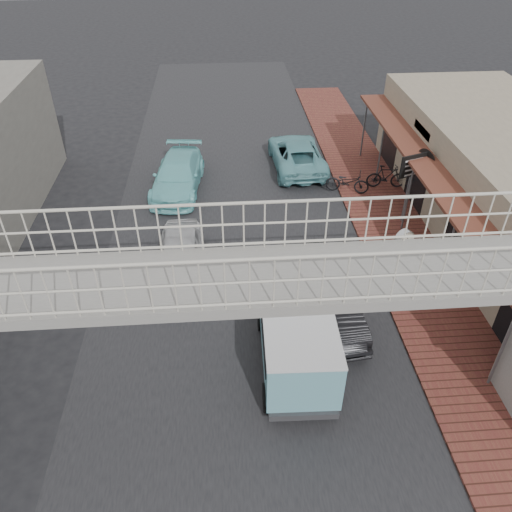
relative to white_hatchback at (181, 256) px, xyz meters
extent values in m
plane|color=black|center=(2.03, -2.91, -0.71)|extent=(120.00, 120.00, 0.00)
cube|color=black|center=(2.03, -2.91, -0.71)|extent=(10.00, 60.00, 0.01)
cube|color=brown|center=(8.53, 0.09, -0.66)|extent=(3.00, 40.00, 0.10)
cube|color=brown|center=(9.73, 1.09, 2.19)|extent=(1.80, 18.00, 0.12)
cube|color=silver|center=(10.08, 4.59, 2.59)|extent=(0.08, 2.60, 0.90)
cube|color=#B21914|center=(10.08, -1.91, 2.59)|extent=(0.08, 2.20, 0.80)
cube|color=gray|center=(2.03, -6.91, 4.41)|extent=(14.00, 2.00, 0.24)
cube|color=beige|center=(2.03, -5.96, 5.08)|extent=(14.00, 0.08, 1.10)
cube|color=beige|center=(2.03, -7.86, 5.08)|extent=(14.00, 0.08, 1.10)
imported|color=silver|center=(0.00, 0.00, 0.00)|extent=(1.72, 4.21, 1.43)
imported|color=black|center=(4.67, -2.57, 0.11)|extent=(2.29, 5.14, 1.64)
imported|color=#6AB1B8|center=(5.40, 8.18, 0.00)|extent=(2.59, 5.27, 1.44)
imported|color=#7FD9DD|center=(-0.43, 6.31, 0.02)|extent=(2.59, 5.23, 1.46)
cylinder|color=black|center=(2.69, -3.12, -0.32)|extent=(0.30, 0.80, 0.79)
cylinder|color=black|center=(4.46, -3.18, -0.32)|extent=(0.30, 0.80, 0.79)
cylinder|color=black|center=(2.59, -6.19, -0.32)|extent=(0.30, 0.80, 0.79)
cylinder|color=black|center=(4.36, -6.25, -0.32)|extent=(0.30, 0.80, 0.79)
cube|color=#6EB0BF|center=(3.52, -5.03, 0.63)|extent=(2.05, 3.70, 1.53)
cube|color=#6EB0BF|center=(3.59, -2.93, 0.36)|extent=(1.87, 1.08, 1.02)
cube|color=black|center=(3.52, -5.03, 1.05)|extent=(2.07, 3.02, 0.57)
cube|color=silver|center=(3.52, -5.03, 1.42)|extent=(2.07, 3.70, 0.07)
imported|color=black|center=(7.33, 5.31, -0.10)|extent=(2.08, 1.22, 1.03)
imported|color=black|center=(9.24, 5.61, -0.06)|extent=(1.89, 0.70, 1.11)
cylinder|color=#59595B|center=(7.01, -1.84, 0.39)|extent=(0.04, 0.04, 2.01)
cylinder|color=#59595B|center=(7.45, -1.64, 0.39)|extent=(0.04, 0.04, 2.01)
cylinder|color=#59595B|center=(7.21, -2.27, 0.39)|extent=(0.04, 0.04, 2.01)
cylinder|color=#59595B|center=(7.64, -2.08, 0.39)|extent=(0.04, 0.04, 2.01)
cylinder|color=silver|center=(7.33, -1.96, 1.73)|extent=(0.69, 0.47, 0.65)
cylinder|color=beige|center=(7.38, -2.07, 1.73)|extent=(0.53, 0.25, 0.57)
cylinder|color=beige|center=(7.28, -1.85, 1.73)|extent=(0.53, 0.25, 0.57)
cylinder|color=#59595B|center=(9.13, 2.70, 0.88)|extent=(0.10, 0.10, 2.98)
cube|color=black|center=(9.14, 2.67, 1.96)|extent=(1.18, 0.48, 0.93)
cone|color=black|center=(9.96, 2.96, 1.96)|extent=(0.97, 1.27, 1.13)
cube|color=white|center=(9.11, 2.62, 1.90)|extent=(0.78, 0.29, 0.62)
camera|label=1|loc=(1.63, -14.64, 10.75)|focal=35.00mm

